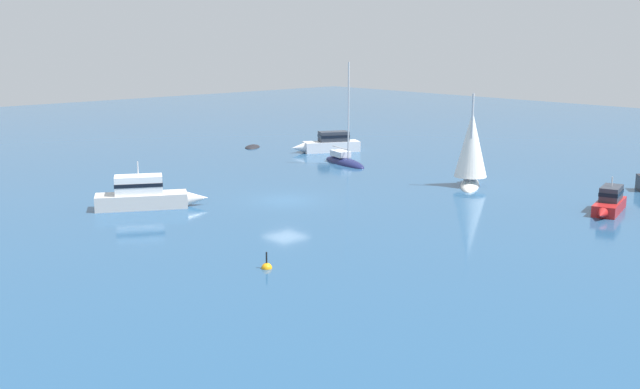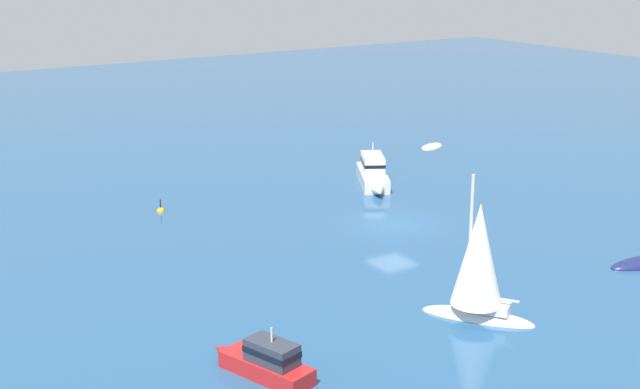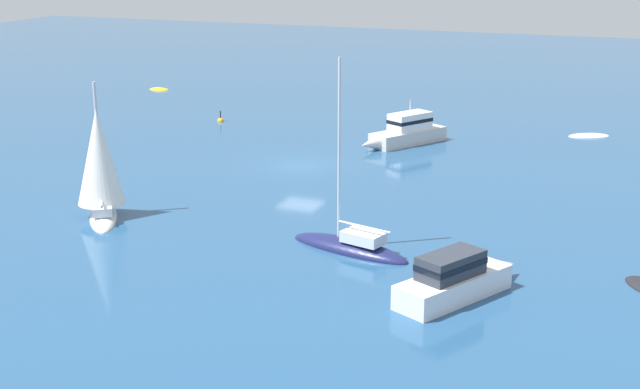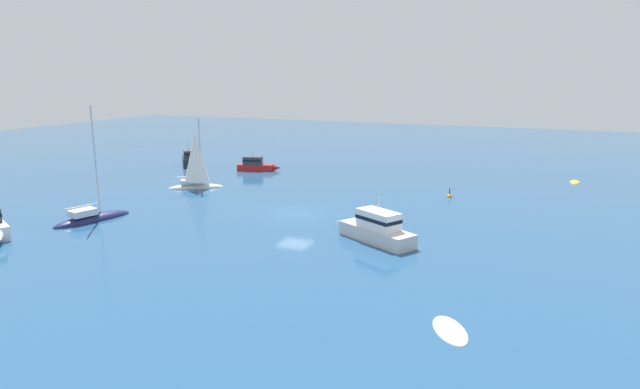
{
  "view_description": "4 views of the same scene",
  "coord_description": "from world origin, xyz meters",
  "px_view_note": "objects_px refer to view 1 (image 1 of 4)",
  "views": [
    {
      "loc": [
        37.72,
        -31.21,
        10.79
      ],
      "look_at": [
        5.15,
        -1.6,
        1.44
      ],
      "focal_mm": 42.43,
      "sensor_mm": 36.0,
      "label": 1
    },
    {
      "loc": [
        31.25,
        40.23,
        16.5
      ],
      "look_at": [
        5.28,
        -0.01,
        2.71
      ],
      "focal_mm": 49.23,
      "sensor_mm": 36.0,
      "label": 2
    },
    {
      "loc": [
        -20.52,
        48.52,
        13.62
      ],
      "look_at": [
        -4.49,
        8.08,
        0.85
      ],
      "focal_mm": 49.99,
      "sensor_mm": 36.0,
      "label": 3
    },
    {
      "loc": [
        -37.97,
        -18.55,
        10.91
      ],
      "look_at": [
        3.25,
        -0.77,
        0.95
      ],
      "focal_mm": 30.91,
      "sensor_mm": 36.0,
      "label": 4
    }
  ],
  "objects_px": {
    "rib": "(252,147)",
    "channel_buoy": "(267,268)",
    "sloop": "(471,152)",
    "yacht": "(344,162)",
    "motor_cruiser": "(145,195)",
    "launch": "(609,202)",
    "powerboat": "(329,143)"
  },
  "relations": [
    {
      "from": "yacht",
      "to": "channel_buoy",
      "type": "distance_m",
      "value": 29.93
    },
    {
      "from": "rib",
      "to": "channel_buoy",
      "type": "distance_m",
      "value": 39.08
    },
    {
      "from": "sloop",
      "to": "channel_buoy",
      "type": "bearing_deg",
      "value": -21.13
    },
    {
      "from": "launch",
      "to": "yacht",
      "type": "distance_m",
      "value": 24.03
    },
    {
      "from": "motor_cruiser",
      "to": "channel_buoy",
      "type": "height_order",
      "value": "motor_cruiser"
    },
    {
      "from": "launch",
      "to": "motor_cruiser",
      "type": "distance_m",
      "value": 29.03
    },
    {
      "from": "motor_cruiser",
      "to": "rib",
      "type": "xyz_separation_m",
      "value": [
        -16.34,
        20.94,
        -0.84
      ]
    },
    {
      "from": "rib",
      "to": "channel_buoy",
      "type": "height_order",
      "value": "channel_buoy"
    },
    {
      "from": "sloop",
      "to": "channel_buoy",
      "type": "relative_size",
      "value": 6.75
    },
    {
      "from": "yacht",
      "to": "motor_cruiser",
      "type": "relative_size",
      "value": 1.34
    },
    {
      "from": "channel_buoy",
      "to": "motor_cruiser",
      "type": "bearing_deg",
      "value": 171.81
    },
    {
      "from": "launch",
      "to": "powerboat",
      "type": "xyz_separation_m",
      "value": [
        -29.66,
        3.93,
        0.14
      ]
    },
    {
      "from": "yacht",
      "to": "rib",
      "type": "xyz_separation_m",
      "value": [
        -12.7,
        -0.16,
        -0.13
      ]
    },
    {
      "from": "launch",
      "to": "channel_buoy",
      "type": "distance_m",
      "value": 23.45
    },
    {
      "from": "launch",
      "to": "sloop",
      "type": "xyz_separation_m",
      "value": [
        -10.82,
        0.36,
        1.85
      ]
    },
    {
      "from": "motor_cruiser",
      "to": "rib",
      "type": "distance_m",
      "value": 26.58
    },
    {
      "from": "channel_buoy",
      "to": "rib",
      "type": "bearing_deg",
      "value": 143.72
    },
    {
      "from": "launch",
      "to": "rib",
      "type": "relative_size",
      "value": 1.72
    },
    {
      "from": "launch",
      "to": "yacht",
      "type": "height_order",
      "value": "yacht"
    },
    {
      "from": "motor_cruiser",
      "to": "sloop",
      "type": "bearing_deg",
      "value": 4.91
    },
    {
      "from": "sloop",
      "to": "motor_cruiser",
      "type": "distance_m",
      "value": 23.16
    },
    {
      "from": "sloop",
      "to": "rib",
      "type": "xyz_separation_m",
      "value": [
        -25.9,
        -0.09,
        -2.49
      ]
    },
    {
      "from": "motor_cruiser",
      "to": "rib",
      "type": "relative_size",
      "value": 2.29
    },
    {
      "from": "yacht",
      "to": "motor_cruiser",
      "type": "bearing_deg",
      "value": -65.08
    },
    {
      "from": "motor_cruiser",
      "to": "powerboat",
      "type": "height_order",
      "value": "motor_cruiser"
    },
    {
      "from": "yacht",
      "to": "powerboat",
      "type": "xyz_separation_m",
      "value": [
        -5.64,
        3.5,
        0.66
      ]
    },
    {
      "from": "launch",
      "to": "channel_buoy",
      "type": "bearing_deg",
      "value": -29.98
    },
    {
      "from": "powerboat",
      "to": "rib",
      "type": "bearing_deg",
      "value": -35.61
    },
    {
      "from": "sloop",
      "to": "motor_cruiser",
      "type": "bearing_deg",
      "value": -59.12
    },
    {
      "from": "rib",
      "to": "yacht",
      "type": "bearing_deg",
      "value": -130.85
    },
    {
      "from": "yacht",
      "to": "channel_buoy",
      "type": "xyz_separation_m",
      "value": [
        18.8,
        -23.29,
        -0.11
      ]
    },
    {
      "from": "launch",
      "to": "rib",
      "type": "xyz_separation_m",
      "value": [
        -36.72,
        0.27,
        -0.65
      ]
    }
  ]
}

